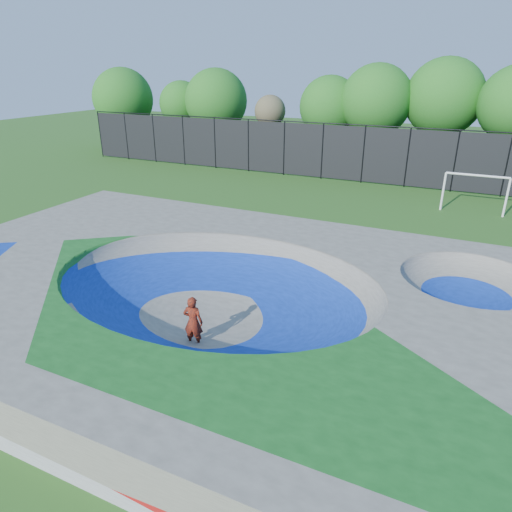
{
  "coord_description": "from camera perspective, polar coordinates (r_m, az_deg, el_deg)",
  "views": [
    {
      "loc": [
        6.85,
        -11.49,
        7.8
      ],
      "look_at": [
        0.08,
        3.0,
        1.1
      ],
      "focal_mm": 32.0,
      "sensor_mm": 36.0,
      "label": 1
    }
  ],
  "objects": [
    {
      "name": "skate_deck",
      "position": [
        15.12,
        -5.11,
        -5.16
      ],
      "size": [
        22.0,
        14.0,
        1.5
      ],
      "primitive_type": "cube",
      "color": "gray",
      "rests_on": "ground"
    },
    {
      "name": "fence",
      "position": [
        33.69,
        13.28,
        12.4
      ],
      "size": [
        48.09,
        0.09,
        4.04
      ],
      "color": "black",
      "rests_on": "ground"
    },
    {
      "name": "skater",
      "position": [
        13.68,
        -7.86,
        -8.17
      ],
      "size": [
        0.66,
        0.49,
        1.65
      ],
      "primitive_type": "imported",
      "rotation": [
        0.0,
        0.0,
        3.31
      ],
      "color": "#B82C0E",
      "rests_on": "ground"
    },
    {
      "name": "skateboard",
      "position": [
        14.1,
        -7.68,
        -10.96
      ],
      "size": [
        0.8,
        0.29,
        0.05
      ],
      "primitive_type": "cube",
      "rotation": [
        0.0,
        0.0,
        0.1
      ],
      "color": "black",
      "rests_on": "ground"
    },
    {
      "name": "treeline",
      "position": [
        38.44,
        13.69,
        17.97
      ],
      "size": [
        53.82,
        7.43,
        8.47
      ],
      "color": "#4A3B25",
      "rests_on": "ground"
    },
    {
      "name": "soccer_goal",
      "position": [
        28.51,
        25.76,
        7.84
      ],
      "size": [
        3.39,
        0.12,
        2.24
      ],
      "color": "white",
      "rests_on": "ground"
    },
    {
      "name": "ground",
      "position": [
        15.49,
        -5.01,
        -7.62
      ],
      "size": [
        120.0,
        120.0,
        0.0
      ],
      "primitive_type": "plane",
      "color": "#235116",
      "rests_on": "ground"
    }
  ]
}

